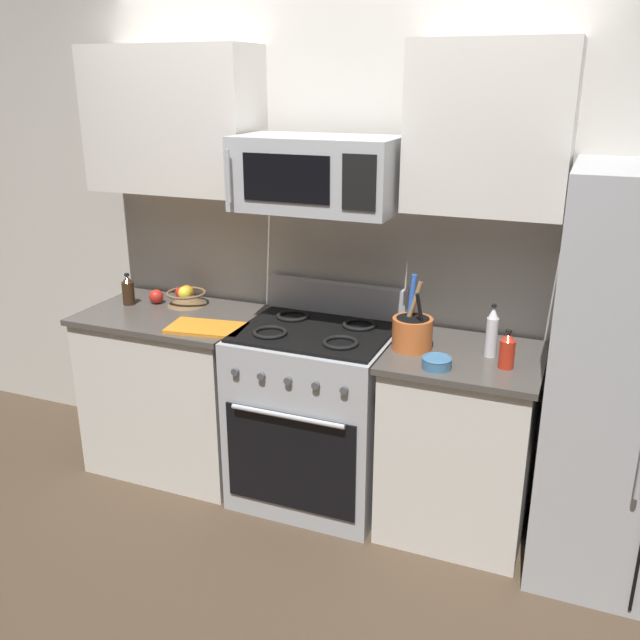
{
  "coord_description": "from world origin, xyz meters",
  "views": [
    {
      "loc": [
        1.22,
        -2.29,
        2.1
      ],
      "look_at": [
        0.08,
        0.54,
        1.03
      ],
      "focal_mm": 38.9,
      "sensor_mm": 36.0,
      "label": 1
    }
  ],
  "objects_px": {
    "fruit_basket": "(186,297)",
    "bottle_hot_sauce": "(507,351)",
    "utensil_crock": "(412,331)",
    "cutting_board": "(207,328)",
    "apple_loose": "(156,296)",
    "prep_bowl": "(437,362)",
    "range_oven": "(316,412)",
    "bottle_soy": "(128,290)",
    "microwave": "(317,174)",
    "bottle_vinegar": "(492,332)"
  },
  "relations": [
    {
      "from": "bottle_hot_sauce",
      "to": "range_oven",
      "type": "bearing_deg",
      "value": 174.49
    },
    {
      "from": "microwave",
      "to": "fruit_basket",
      "type": "distance_m",
      "value": 1.12
    },
    {
      "from": "utensil_crock",
      "to": "fruit_basket",
      "type": "distance_m",
      "value": 1.34
    },
    {
      "from": "range_oven",
      "to": "utensil_crock",
      "type": "height_order",
      "value": "utensil_crock"
    },
    {
      "from": "cutting_board",
      "to": "bottle_vinegar",
      "type": "height_order",
      "value": "bottle_vinegar"
    },
    {
      "from": "apple_loose",
      "to": "bottle_hot_sauce",
      "type": "bearing_deg",
      "value": -5.82
    },
    {
      "from": "prep_bowl",
      "to": "apple_loose",
      "type": "bearing_deg",
      "value": 169.29
    },
    {
      "from": "bottle_vinegar",
      "to": "bottle_hot_sauce",
      "type": "relative_size",
      "value": 1.41
    },
    {
      "from": "microwave",
      "to": "fruit_basket",
      "type": "relative_size",
      "value": 3.44
    },
    {
      "from": "bottle_vinegar",
      "to": "prep_bowl",
      "type": "bearing_deg",
      "value": -130.46
    },
    {
      "from": "microwave",
      "to": "fruit_basket",
      "type": "bearing_deg",
      "value": 171.7
    },
    {
      "from": "bottle_soy",
      "to": "prep_bowl",
      "type": "height_order",
      "value": "bottle_soy"
    },
    {
      "from": "range_oven",
      "to": "bottle_hot_sauce",
      "type": "height_order",
      "value": "range_oven"
    },
    {
      "from": "utensil_crock",
      "to": "bottle_hot_sauce",
      "type": "distance_m",
      "value": 0.44
    },
    {
      "from": "utensil_crock",
      "to": "fruit_basket",
      "type": "bearing_deg",
      "value": 172.67
    },
    {
      "from": "apple_loose",
      "to": "prep_bowl",
      "type": "relative_size",
      "value": 0.61
    },
    {
      "from": "cutting_board",
      "to": "bottle_soy",
      "type": "height_order",
      "value": "bottle_soy"
    },
    {
      "from": "bottle_soy",
      "to": "fruit_basket",
      "type": "bearing_deg",
      "value": 20.66
    },
    {
      "from": "apple_loose",
      "to": "prep_bowl",
      "type": "xyz_separation_m",
      "value": [
        1.66,
        -0.31,
        -0.01
      ]
    },
    {
      "from": "bottle_hot_sauce",
      "to": "bottle_soy",
      "type": "xyz_separation_m",
      "value": [
        -2.07,
        0.13,
        0.0
      ]
    },
    {
      "from": "utensil_crock",
      "to": "cutting_board",
      "type": "xyz_separation_m",
      "value": [
        -1.02,
        -0.13,
        -0.08
      ]
    },
    {
      "from": "cutting_board",
      "to": "bottle_soy",
      "type": "relative_size",
      "value": 2.17
    },
    {
      "from": "microwave",
      "to": "bottle_vinegar",
      "type": "bearing_deg",
      "value": -0.49
    },
    {
      "from": "microwave",
      "to": "bottle_soy",
      "type": "xyz_separation_m",
      "value": [
        -1.14,
        0.01,
        -0.69
      ]
    },
    {
      "from": "range_oven",
      "to": "bottle_vinegar",
      "type": "relative_size",
      "value": 4.43
    },
    {
      "from": "microwave",
      "to": "prep_bowl",
      "type": "bearing_deg",
      "value": -19.7
    },
    {
      "from": "apple_loose",
      "to": "bottle_soy",
      "type": "relative_size",
      "value": 0.45
    },
    {
      "from": "bottle_vinegar",
      "to": "microwave",
      "type": "bearing_deg",
      "value": 179.51
    },
    {
      "from": "apple_loose",
      "to": "bottle_soy",
      "type": "distance_m",
      "value": 0.15
    },
    {
      "from": "apple_loose",
      "to": "bottle_vinegar",
      "type": "relative_size",
      "value": 0.32
    },
    {
      "from": "utensil_crock",
      "to": "bottle_vinegar",
      "type": "distance_m",
      "value": 0.36
    },
    {
      "from": "bottle_soy",
      "to": "apple_loose",
      "type": "bearing_deg",
      "value": 27.94
    },
    {
      "from": "fruit_basket",
      "to": "range_oven",
      "type": "bearing_deg",
      "value": -10.16
    },
    {
      "from": "range_oven",
      "to": "apple_loose",
      "type": "distance_m",
      "value": 1.12
    },
    {
      "from": "utensil_crock",
      "to": "bottle_vinegar",
      "type": "height_order",
      "value": "utensil_crock"
    },
    {
      "from": "cutting_board",
      "to": "bottle_soy",
      "type": "distance_m",
      "value": 0.65
    },
    {
      "from": "range_oven",
      "to": "utensil_crock",
      "type": "bearing_deg",
      "value": -2.45
    },
    {
      "from": "cutting_board",
      "to": "bottle_hot_sauce",
      "type": "relative_size",
      "value": 2.19
    },
    {
      "from": "range_oven",
      "to": "prep_bowl",
      "type": "distance_m",
      "value": 0.83
    },
    {
      "from": "bottle_vinegar",
      "to": "prep_bowl",
      "type": "height_order",
      "value": "bottle_vinegar"
    },
    {
      "from": "utensil_crock",
      "to": "microwave",
      "type": "bearing_deg",
      "value": 174.33
    },
    {
      "from": "range_oven",
      "to": "bottle_vinegar",
      "type": "xyz_separation_m",
      "value": [
        0.85,
        0.02,
        0.55
      ]
    },
    {
      "from": "fruit_basket",
      "to": "bottle_soy",
      "type": "xyz_separation_m",
      "value": [
        -0.3,
        -0.11,
        0.03
      ]
    },
    {
      "from": "range_oven",
      "to": "cutting_board",
      "type": "height_order",
      "value": "range_oven"
    },
    {
      "from": "apple_loose",
      "to": "bottle_hot_sauce",
      "type": "height_order",
      "value": "bottle_hot_sauce"
    },
    {
      "from": "cutting_board",
      "to": "bottle_hot_sauce",
      "type": "distance_m",
      "value": 1.46
    },
    {
      "from": "utensil_crock",
      "to": "cutting_board",
      "type": "distance_m",
      "value": 1.03
    },
    {
      "from": "range_oven",
      "to": "bottle_hot_sauce",
      "type": "bearing_deg",
      "value": -5.51
    },
    {
      "from": "fruit_basket",
      "to": "bottle_hot_sauce",
      "type": "bearing_deg",
      "value": -7.72
    },
    {
      "from": "range_oven",
      "to": "bottle_soy",
      "type": "height_order",
      "value": "range_oven"
    }
  ]
}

